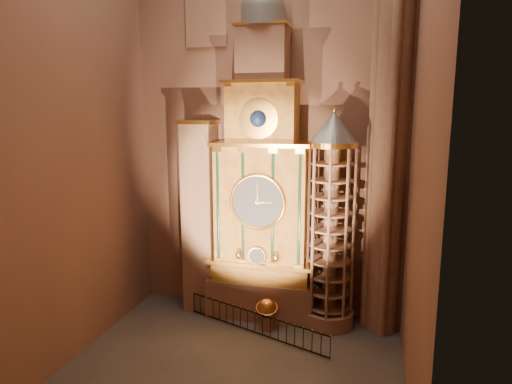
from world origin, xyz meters
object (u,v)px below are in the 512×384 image
(astronomical_clock, at_px, (262,191))
(stair_turret, at_px, (331,223))
(portrait_tower, at_px, (200,216))
(celestial_globe, at_px, (267,311))
(iron_railing, at_px, (255,323))

(astronomical_clock, height_order, stair_turret, astronomical_clock)
(portrait_tower, distance_m, celestial_globe, 6.00)
(portrait_tower, bearing_deg, celestial_globe, -20.78)
(stair_turret, relative_size, celestial_globe, 6.86)
(celestial_globe, distance_m, iron_railing, 0.87)
(stair_turret, bearing_deg, iron_railing, -150.25)
(stair_turret, bearing_deg, portrait_tower, 177.67)
(astronomical_clock, relative_size, iron_railing, 2.22)
(astronomical_clock, relative_size, stair_turret, 1.55)
(iron_railing, bearing_deg, portrait_tower, 148.56)
(astronomical_clock, xyz_separation_m, stair_turret, (3.50, -0.26, -1.41))
(astronomical_clock, bearing_deg, iron_railing, -85.49)
(portrait_tower, bearing_deg, stair_turret, -2.33)
(celestial_globe, bearing_deg, iron_railing, -122.91)
(astronomical_clock, height_order, celestial_globe, astronomical_clock)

